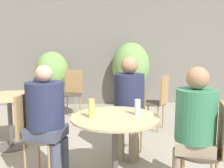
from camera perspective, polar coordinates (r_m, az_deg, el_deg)
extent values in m
cube|color=slate|center=(6.06, -4.10, 9.69)|extent=(10.00, 0.06, 3.00)
cylinder|color=#514C47|center=(2.60, 0.67, -14.75)|extent=(0.06, 0.06, 0.68)
cylinder|color=tan|center=(2.48, 0.68, -7.34)|extent=(0.84, 0.84, 0.02)
cylinder|color=#514C47|center=(3.93, -20.94, -12.49)|extent=(0.43, 0.43, 0.01)
cylinder|color=#514C47|center=(3.82, -21.22, -7.62)|extent=(0.06, 0.06, 0.68)
cylinder|color=tan|center=(3.74, -21.51, -2.48)|extent=(0.78, 0.78, 0.02)
cylinder|color=#42382D|center=(2.52, 18.37, -13.99)|extent=(0.41, 0.41, 0.02)
cylinder|color=#9E7A4C|center=(2.72, 15.00, -17.20)|extent=(0.02, 0.02, 0.43)
cube|color=#9E7A4C|center=(2.46, 22.96, -9.04)|extent=(0.14, 0.34, 0.44)
cylinder|color=#42382D|center=(3.27, 3.81, -8.24)|extent=(0.41, 0.41, 0.02)
cylinder|color=#9E7A4C|center=(3.45, 6.40, -11.29)|extent=(0.02, 0.02, 0.43)
cylinder|color=#9E7A4C|center=(3.49, 1.99, -10.99)|extent=(0.02, 0.02, 0.43)
cylinder|color=#9E7A4C|center=(3.20, 5.74, -12.88)|extent=(0.02, 0.02, 0.43)
cylinder|color=#9E7A4C|center=(3.25, 0.97, -12.52)|extent=(0.02, 0.02, 0.43)
cube|color=#9E7A4C|center=(3.39, 4.41, -3.62)|extent=(0.34, 0.14, 0.44)
cylinder|color=#42382D|center=(2.83, -14.82, -11.24)|extent=(0.41, 0.41, 0.02)
cylinder|color=#9E7A4C|center=(3.08, -15.67, -14.06)|extent=(0.02, 0.02, 0.43)
cylinder|color=#9E7A4C|center=(2.88, -18.39, -15.90)|extent=(0.02, 0.02, 0.43)
cylinder|color=#9E7A4C|center=(2.97, -11.04, -14.82)|extent=(0.02, 0.02, 0.43)
cylinder|color=#9E7A4C|center=(2.75, -13.49, -16.85)|extent=(0.02, 0.02, 0.43)
cube|color=#9E7A4C|center=(2.86, -18.27, -6.38)|extent=(0.14, 0.34, 0.44)
cylinder|color=#42382D|center=(4.34, 8.92, -4.10)|extent=(0.41, 0.41, 0.02)
cylinder|color=#9E7A4C|center=(4.23, 9.95, -7.58)|extent=(0.02, 0.02, 0.43)
cylinder|color=#9E7A4C|center=(4.48, 11.05, -6.71)|extent=(0.02, 0.02, 0.43)
cylinder|color=#9E7A4C|center=(4.32, 6.57, -7.18)|extent=(0.02, 0.02, 0.43)
cylinder|color=#9E7A4C|center=(4.56, 7.83, -6.35)|extent=(0.02, 0.02, 0.43)
cube|color=#9E7A4C|center=(4.24, 11.34, -1.29)|extent=(0.21, 0.31, 0.44)
cylinder|color=#42382D|center=(5.07, -8.87, -2.27)|extent=(0.41, 0.41, 0.02)
cylinder|color=#9E7A4C|center=(5.19, -6.92, -4.49)|extent=(0.02, 0.02, 0.43)
cylinder|color=#9E7A4C|center=(5.28, -9.67, -4.32)|extent=(0.02, 0.02, 0.43)
cylinder|color=#9E7A4C|center=(4.95, -7.90, -5.16)|extent=(0.02, 0.02, 0.43)
cylinder|color=#9E7A4C|center=(5.04, -10.77, -4.98)|extent=(0.02, 0.02, 0.43)
cube|color=#9E7A4C|center=(5.20, -8.23, 0.60)|extent=(0.34, 0.12, 0.44)
cube|color=gray|center=(2.49, 17.50, -12.63)|extent=(0.41, 0.39, 0.11)
cylinder|color=#337551|center=(2.41, 17.80, -6.42)|extent=(0.35, 0.35, 0.45)
sphere|color=#9E7051|center=(2.35, 18.16, 1.25)|extent=(0.20, 0.20, 0.20)
cylinder|color=gray|center=(3.20, 1.73, -12.88)|extent=(0.11, 0.11, 0.42)
cylinder|color=gray|center=(3.17, 4.67, -13.11)|extent=(0.11, 0.11, 0.42)
cube|color=gray|center=(3.22, 3.70, -7.35)|extent=(0.40, 0.42, 0.11)
cylinder|color=#232847|center=(3.15, 3.75, -2.16)|extent=(0.36, 0.36, 0.48)
sphere|color=#9E7051|center=(3.10, 3.81, 4.08)|extent=(0.20, 0.20, 0.20)
cylinder|color=#42475B|center=(2.77, -12.07, -16.66)|extent=(0.11, 0.11, 0.42)
cylinder|color=#42475B|center=(2.91, -10.54, -15.32)|extent=(0.11, 0.11, 0.42)
cube|color=#42475B|center=(2.79, -14.15, -10.06)|extent=(0.44, 0.42, 0.11)
cylinder|color=#232847|center=(2.72, -14.37, -4.37)|extent=(0.38, 0.38, 0.45)
sphere|color=tan|center=(2.66, -14.62, 2.21)|extent=(0.17, 0.17, 0.17)
cylinder|color=#DBC65B|center=(2.43, -4.48, -5.35)|extent=(0.06, 0.06, 0.18)
cylinder|color=silver|center=(2.52, 5.58, -5.07)|extent=(0.06, 0.06, 0.15)
cylinder|color=#93664C|center=(5.76, -12.72, -3.43)|extent=(0.48, 0.48, 0.41)
ellipsoid|color=#709E51|center=(5.66, -12.93, 2.72)|extent=(0.69, 0.69, 0.83)
cylinder|color=slate|center=(5.93, 4.04, -2.97)|extent=(0.46, 0.46, 0.39)
ellipsoid|color=#709E51|center=(5.83, 4.11, 3.91)|extent=(0.83, 0.83, 1.04)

